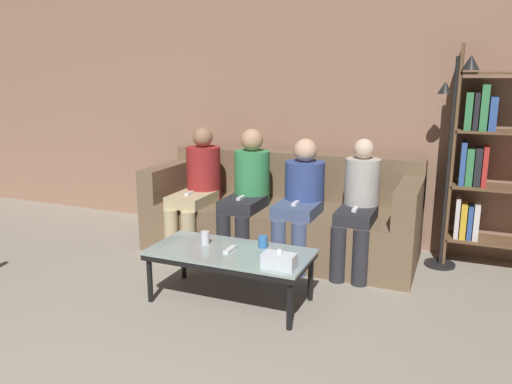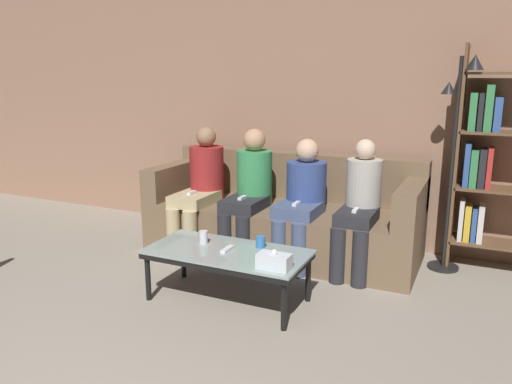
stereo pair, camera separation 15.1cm
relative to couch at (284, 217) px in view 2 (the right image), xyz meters
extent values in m
cube|color=#9E755B|center=(0.00, 0.54, 0.97)|extent=(12.00, 0.06, 2.60)
cube|color=brown|center=(0.00, -0.06, -0.10)|extent=(2.50, 0.94, 0.46)
cube|color=brown|center=(0.00, 0.31, 0.35)|extent=(2.50, 0.20, 0.45)
cube|color=brown|center=(-1.16, -0.06, 0.28)|extent=(0.18, 0.94, 0.31)
cube|color=brown|center=(1.16, -0.06, 0.28)|extent=(0.18, 0.94, 0.31)
cube|color=#8C9E99|center=(0.03, -1.19, 0.05)|extent=(1.18, 0.58, 0.02)
cube|color=black|center=(0.03, -1.19, 0.02)|extent=(1.16, 0.57, 0.04)
cylinder|color=black|center=(-0.51, -1.43, -0.16)|extent=(0.04, 0.04, 0.33)
cylinder|color=black|center=(0.57, -1.43, -0.16)|extent=(0.04, 0.04, 0.33)
cylinder|color=black|center=(-0.51, -0.95, -0.16)|extent=(0.04, 0.04, 0.33)
cylinder|color=black|center=(0.57, -0.95, -0.16)|extent=(0.04, 0.04, 0.33)
cylinder|color=#3372BF|center=(0.22, -1.02, 0.11)|extent=(0.07, 0.07, 0.09)
cylinder|color=silver|center=(-0.21, -1.12, 0.11)|extent=(0.06, 0.06, 0.10)
cube|color=silver|center=(0.47, -1.36, 0.11)|extent=(0.22, 0.12, 0.10)
sphere|color=white|center=(0.47, -1.36, 0.17)|extent=(0.04, 0.04, 0.04)
cube|color=white|center=(0.03, -1.19, 0.07)|extent=(0.04, 0.15, 0.02)
cube|color=brown|center=(1.46, 0.31, 0.61)|extent=(0.02, 0.32, 1.89)
cube|color=brown|center=(1.94, 0.31, -0.09)|extent=(0.97, 0.32, 0.02)
cube|color=silver|center=(1.54, 0.31, 0.09)|extent=(0.04, 0.24, 0.35)
cube|color=gold|center=(1.59, 0.31, 0.07)|extent=(0.05, 0.24, 0.30)
cube|color=#33569E|center=(1.64, 0.31, 0.06)|extent=(0.04, 0.24, 0.28)
cube|color=silver|center=(1.69, 0.31, 0.07)|extent=(0.05, 0.24, 0.31)
cube|color=#33569E|center=(1.54, 0.31, 0.57)|extent=(0.04, 0.24, 0.37)
cube|color=#38844C|center=(1.60, 0.31, 0.55)|extent=(0.06, 0.24, 0.31)
cube|color=#232328|center=(1.66, 0.31, 0.55)|extent=(0.05, 0.24, 0.32)
cube|color=red|center=(1.71, 0.31, 0.56)|extent=(0.04, 0.24, 0.34)
cube|color=#38844C|center=(1.55, 0.31, 1.01)|extent=(0.06, 0.24, 0.31)
cube|color=#232328|center=(1.61, 0.31, 1.01)|extent=(0.04, 0.24, 0.31)
cube|color=#38844C|center=(1.66, 0.31, 1.05)|extent=(0.06, 0.24, 0.37)
cube|color=#33569E|center=(1.73, 0.31, 1.00)|extent=(0.06, 0.24, 0.27)
cylinder|color=black|center=(1.43, 0.16, -0.32)|extent=(0.26, 0.26, 0.02)
cylinder|color=black|center=(1.43, 0.16, 0.56)|extent=(0.03, 0.03, 1.79)
cone|color=black|center=(1.53, 0.16, 1.41)|extent=(0.14, 0.14, 0.12)
cone|color=black|center=(1.35, 0.20, 1.21)|extent=(0.12, 0.12, 0.10)
cylinder|color=tan|center=(-0.85, -0.58, -0.10)|extent=(0.13, 0.13, 0.46)
cylinder|color=tan|center=(-0.67, -0.58, -0.10)|extent=(0.13, 0.13, 0.46)
cube|color=tan|center=(-0.76, -0.34, 0.18)|extent=(0.33, 0.47, 0.10)
cylinder|color=maroon|center=(-0.76, -0.11, 0.38)|extent=(0.33, 0.33, 0.51)
sphere|color=#997051|center=(-0.76, -0.11, 0.73)|extent=(0.19, 0.19, 0.19)
cube|color=white|center=(-0.76, -0.39, 0.24)|extent=(0.04, 0.12, 0.02)
cylinder|color=#28282D|center=(-0.34, -0.53, -0.10)|extent=(0.13, 0.13, 0.46)
cylinder|color=#28282D|center=(-0.16, -0.53, -0.10)|extent=(0.13, 0.13, 0.46)
cube|color=#28282D|center=(-0.25, -0.32, 0.18)|extent=(0.33, 0.42, 0.10)
cylinder|color=#388E51|center=(-0.25, -0.11, 0.38)|extent=(0.33, 0.33, 0.50)
sphere|color=tan|center=(-0.25, -0.11, 0.73)|extent=(0.20, 0.20, 0.20)
cube|color=white|center=(-0.25, -0.36, 0.24)|extent=(0.04, 0.12, 0.02)
cylinder|color=#47567A|center=(0.16, -0.52, -0.10)|extent=(0.13, 0.13, 0.46)
cylinder|color=#47567A|center=(0.34, -0.52, -0.10)|extent=(0.13, 0.13, 0.46)
cube|color=#47567A|center=(0.25, -0.32, 0.18)|extent=(0.35, 0.41, 0.10)
cylinder|color=#334784|center=(0.25, -0.11, 0.35)|extent=(0.35, 0.35, 0.44)
sphere|color=#DBAD89|center=(0.25, -0.11, 0.67)|extent=(0.20, 0.20, 0.20)
cube|color=white|center=(0.25, -0.36, 0.24)|extent=(0.04, 0.12, 0.02)
cylinder|color=#28282D|center=(0.67, -0.52, -0.10)|extent=(0.13, 0.13, 0.46)
cylinder|color=#28282D|center=(0.85, -0.52, -0.10)|extent=(0.13, 0.13, 0.46)
cube|color=#28282D|center=(0.76, -0.31, 0.18)|extent=(0.30, 0.41, 0.10)
cylinder|color=#B7B2A8|center=(0.76, -0.11, 0.37)|extent=(0.30, 0.30, 0.49)
sphere|color=beige|center=(0.76, -0.11, 0.71)|extent=(0.17, 0.17, 0.17)
cube|color=white|center=(0.76, -0.36, 0.24)|extent=(0.04, 0.12, 0.02)
camera|label=1|loc=(1.53, -4.28, 1.31)|focal=35.00mm
camera|label=2|loc=(1.67, -4.22, 1.31)|focal=35.00mm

